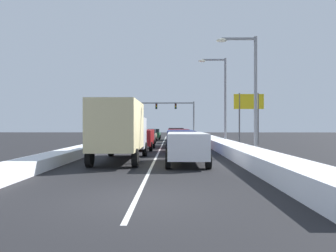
% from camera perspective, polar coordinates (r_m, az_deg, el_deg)
% --- Properties ---
extents(ground_plane, '(120.00, 120.00, 0.00)m').
position_cam_1_polar(ground_plane, '(26.98, -1.45, -4.23)').
color(ground_plane, black).
extents(lane_stripe_between_right_lane_and_center_lane, '(0.14, 50.22, 0.01)m').
position_cam_1_polar(lane_stripe_between_right_lane_and_center_lane, '(31.54, -1.14, -3.59)').
color(lane_stripe_between_right_lane_and_center_lane, silver).
rests_on(lane_stripe_between_right_lane_and_center_lane, ground).
extents(snow_bank_right_shoulder, '(1.69, 50.22, 0.77)m').
position_cam_1_polar(snow_bank_right_shoulder, '(31.79, 8.47, -2.87)').
color(snow_bank_right_shoulder, white).
rests_on(snow_bank_right_shoulder, ground).
extents(snow_bank_left_shoulder, '(1.39, 50.22, 0.57)m').
position_cam_1_polar(snow_bank_left_shoulder, '(32.13, -10.64, -3.02)').
color(snow_bank_left_shoulder, white).
rests_on(snow_bank_left_shoulder, ground).
extents(suv_white_right_lane_nearest, '(2.16, 4.90, 1.67)m').
position_cam_1_polar(suv_white_right_lane_nearest, '(16.32, 3.43, -3.55)').
color(suv_white_right_lane_nearest, silver).
rests_on(suv_white_right_lane_nearest, ground).
extents(suv_navy_right_lane_second, '(2.16, 4.90, 1.67)m').
position_cam_1_polar(suv_navy_right_lane_second, '(22.71, 2.37, -2.50)').
color(suv_navy_right_lane_second, navy).
rests_on(suv_navy_right_lane_second, ground).
extents(suv_maroon_right_lane_third, '(2.16, 4.90, 1.67)m').
position_cam_1_polar(suv_maroon_right_lane_third, '(29.64, 1.91, -1.87)').
color(suv_maroon_right_lane_third, maroon).
rests_on(suv_maroon_right_lane_third, ground).
extents(sedan_gray_right_lane_fourth, '(2.00, 4.50, 1.51)m').
position_cam_1_polar(sedan_gray_right_lane_fourth, '(35.53, 1.87, -1.94)').
color(sedan_gray_right_lane_fourth, slate).
rests_on(sedan_gray_right_lane_fourth, ground).
extents(suv_black_right_lane_fifth, '(2.16, 4.90, 1.67)m').
position_cam_1_polar(suv_black_right_lane_fifth, '(42.07, 1.47, -1.26)').
color(suv_black_right_lane_fifth, black).
rests_on(suv_black_right_lane_fifth, ground).
extents(box_truck_center_lane_nearest, '(2.53, 7.20, 3.36)m').
position_cam_1_polar(box_truck_center_lane_nearest, '(17.77, -8.77, -0.40)').
color(box_truck_center_lane_nearest, '#B7BABF').
rests_on(box_truck_center_lane_nearest, ground).
extents(suv_red_center_lane_second, '(2.16, 4.90, 1.67)m').
position_cam_1_polar(suv_red_center_lane_second, '(26.29, -5.00, -2.13)').
color(suv_red_center_lane_second, maroon).
rests_on(suv_red_center_lane_second, ground).
extents(sedan_charcoal_center_lane_third, '(2.00, 4.50, 1.51)m').
position_cam_1_polar(sedan_charcoal_center_lane_third, '(32.83, -4.09, -2.11)').
color(sedan_charcoal_center_lane_third, '#38383D').
rests_on(sedan_charcoal_center_lane_third, ground).
extents(sedan_tan_center_lane_fourth, '(2.00, 4.50, 1.51)m').
position_cam_1_polar(sedan_tan_center_lane_fourth, '(39.08, -3.57, -1.74)').
color(sedan_tan_center_lane_fourth, '#937F60').
rests_on(sedan_tan_center_lane_fourth, ground).
extents(sedan_green_center_lane_fifth, '(2.00, 4.50, 1.51)m').
position_cam_1_polar(sedan_green_center_lane_fifth, '(45.22, -2.66, -1.48)').
color(sedan_green_center_lane_fifth, '#1E5633').
rests_on(sedan_green_center_lane_fifth, ground).
extents(traffic_light_gantry, '(10.60, 0.47, 6.20)m').
position_cam_1_polar(traffic_light_gantry, '(54.33, 0.87, 2.98)').
color(traffic_light_gantry, slate).
rests_on(traffic_light_gantry, ground).
extents(street_lamp_right_near, '(2.66, 0.36, 7.82)m').
position_cam_1_polar(street_lamp_right_near, '(20.84, 14.89, 7.42)').
color(street_lamp_right_near, gray).
rests_on(street_lamp_right_near, ground).
extents(street_lamp_right_mid, '(2.66, 0.36, 8.39)m').
position_cam_1_polar(street_lamp_right_mid, '(29.69, 9.88, 5.84)').
color(street_lamp_right_mid, gray).
rests_on(street_lamp_right_mid, ground).
extents(roadside_sign_right, '(3.20, 0.16, 5.50)m').
position_cam_1_polar(roadside_sign_right, '(34.20, 14.70, 3.43)').
color(roadside_sign_right, '#59595B').
rests_on(roadside_sign_right, ground).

